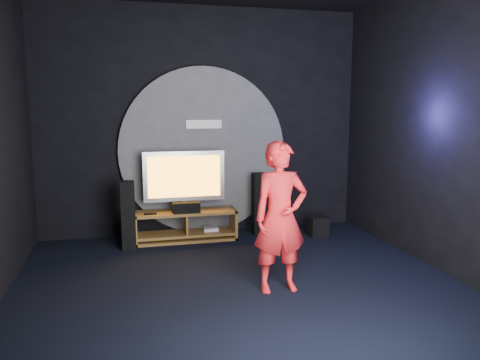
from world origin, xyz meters
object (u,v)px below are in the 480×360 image
at_px(tower_speaker_left, 128,215).
at_px(tv, 184,178).
at_px(media_console, 186,227).
at_px(player, 280,217).
at_px(tower_speaker_right, 259,204).
at_px(subwoofer, 318,226).

bearing_deg(tower_speaker_left, tv, 20.68).
relative_size(media_console, tower_speaker_left, 1.56).
bearing_deg(tv, player, -71.15).
bearing_deg(media_console, player, -70.77).
relative_size(tv, player, 0.74).
xyz_separation_m(media_console, tower_speaker_right, (1.15, 0.06, 0.29)).
relative_size(subwoofer, player, 0.19).
bearing_deg(tower_speaker_right, tv, 179.84).
height_order(media_console, tv, tv).
relative_size(media_console, player, 0.92).
bearing_deg(player, subwoofer, 54.83).
bearing_deg(subwoofer, tower_speaker_right, 159.42).
xyz_separation_m(media_console, tv, (-0.01, 0.07, 0.74)).
relative_size(tower_speaker_left, tower_speaker_right, 1.00).
height_order(tower_speaker_left, player, player).
relative_size(tv, tower_speaker_right, 1.25).
bearing_deg(tv, tower_speaker_left, -159.32).
height_order(media_console, player, player).
distance_m(media_console, tv, 0.74).
height_order(media_console, subwoofer, media_console).
distance_m(tower_speaker_left, subwoofer, 2.87).
xyz_separation_m(tv, tower_speaker_right, (1.16, -0.00, -0.45)).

